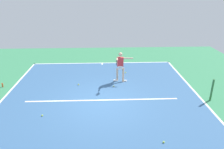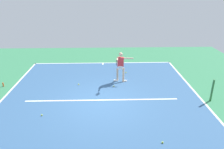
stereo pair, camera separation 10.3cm
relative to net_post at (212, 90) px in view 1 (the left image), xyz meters
The scene contains 14 objects.
ground_plane 5.10m from the net_post, ahead, with size 19.54×19.54×0.00m, color #388456.
court_surface 5.10m from the net_post, ahead, with size 9.54×11.28×0.00m, color #38608E.
court_line_baseline_near 7.57m from the net_post, 47.78° to the right, with size 9.54×0.10×0.01m, color white.
court_line_sideline_left 0.64m from the net_post, ahead, with size 0.10×11.28×0.01m, color white.
court_line_service 5.10m from the net_post, ahead, with size 7.16×0.10×0.01m, color white.
court_line_centre_mark 7.42m from the net_post, 46.74° to the right, with size 0.10×0.30×0.01m, color white.
net_post is the anchor object (origin of this frame).
tennis_player 4.71m from the net_post, 30.11° to the right, with size 1.06×1.16×1.70m.
tennis_ball_near_player 7.62m from the net_post, ahead, with size 0.07×0.07×0.07m, color #C6E53D.
tennis_ball_far_corner 4.78m from the net_post, 20.64° to the right, with size 0.07×0.07×0.07m, color yellow.
tennis_ball_near_service_line 4.15m from the net_post, 43.77° to the left, with size 0.07×0.07×0.07m, color #C6E53D.
tennis_ball_by_sideline 5.14m from the net_post, 44.96° to the right, with size 0.07×0.07×0.07m, color #CCE033.
tennis_ball_by_baseline 6.67m from the net_post, 17.08° to the right, with size 0.07×0.07×0.07m, color yellow.
water_bottle 10.54m from the net_post, 10.29° to the right, with size 0.07×0.07×0.22m, color #D84C1E.
Camera 1 is at (-0.10, 8.57, 4.88)m, focal length 34.00 mm.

